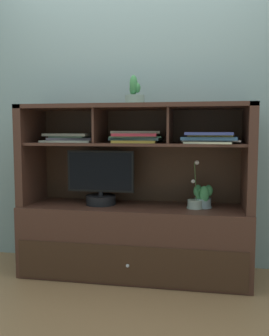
# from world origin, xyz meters

# --- Properties ---
(floor_plane) EXTENTS (6.00, 6.00, 0.02)m
(floor_plane) POSITION_xyz_m (0.00, 0.00, -0.01)
(floor_plane) COLOR #916A44
(floor_plane) RESTS_ON ground
(back_wall) EXTENTS (6.00, 0.02, 2.80)m
(back_wall) POSITION_xyz_m (0.00, 0.28, 1.40)
(back_wall) COLOR #819998
(back_wall) RESTS_ON ground
(media_console) EXTENTS (1.70, 0.54, 1.28)m
(media_console) POSITION_xyz_m (0.00, 0.01, 0.40)
(media_console) COLOR #46291F
(media_console) RESTS_ON ground
(tv_monitor) EXTENTS (0.51, 0.23, 0.41)m
(tv_monitor) POSITION_xyz_m (-0.26, -0.01, 0.70)
(tv_monitor) COLOR black
(tv_monitor) RESTS_ON media_console
(potted_orchid) EXTENTS (0.12, 0.12, 0.35)m
(potted_orchid) POSITION_xyz_m (0.45, -0.02, 0.58)
(potted_orchid) COLOR #94A194
(potted_orchid) RESTS_ON media_console
(potted_fern) EXTENTS (0.14, 0.14, 0.17)m
(potted_fern) POSITION_xyz_m (0.51, 0.01, 0.60)
(potted_fern) COLOR gray
(potted_fern) RESTS_ON media_console
(magazine_stack_left) EXTENTS (0.40, 0.33, 0.09)m
(magazine_stack_left) POSITION_xyz_m (0.01, -0.00, 1.05)
(magazine_stack_left) COLOR gold
(magazine_stack_left) RESTS_ON media_console
(magazine_stack_centre) EXTENTS (0.41, 0.34, 0.07)m
(magazine_stack_centre) POSITION_xyz_m (-0.50, 0.03, 1.04)
(magazine_stack_centre) COLOR beige
(magazine_stack_centre) RESTS_ON media_console
(magazine_stack_right) EXTENTS (0.41, 0.36, 0.08)m
(magazine_stack_right) POSITION_xyz_m (0.55, -0.06, 1.04)
(magazine_stack_right) COLOR beige
(magazine_stack_right) RESTS_ON media_console
(potted_succulent) EXTENTS (0.16, 0.16, 0.22)m
(potted_succulent) POSITION_xyz_m (-0.00, 0.02, 1.35)
(potted_succulent) COLOR gray
(potted_succulent) RESTS_ON media_console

